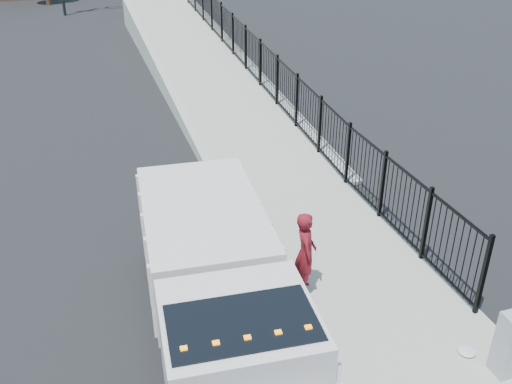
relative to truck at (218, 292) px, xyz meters
name	(u,v)px	position (x,y,z in m)	size (l,w,h in m)	color
ground	(276,291)	(1.59, 1.34, -1.38)	(120.00, 120.00, 0.00)	black
sidewalk	(403,331)	(3.51, -0.66, -1.32)	(3.55, 12.00, 0.12)	#9E998E
curb	(312,352)	(1.59, -0.66, -1.30)	(0.30, 12.00, 0.16)	#ADAAA3
ramp	(204,75)	(3.71, 17.34, -1.38)	(3.95, 24.00, 1.70)	#9E998E
iron_fence	(260,78)	(5.14, 13.34, -0.48)	(0.10, 28.00, 1.80)	black
truck	(218,292)	(0.00, 0.00, 0.00)	(2.79, 7.29, 2.45)	black
worker	(305,253)	(2.12, 1.09, -0.33)	(0.68, 0.45, 1.86)	maroon
debris	(467,351)	(4.28, -1.57, -1.22)	(0.34, 0.34, 0.09)	silver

